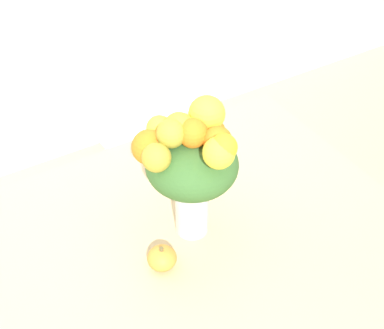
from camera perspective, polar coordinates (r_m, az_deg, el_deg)
dining_table at (r=1.80m, az=-0.23°, el=-9.73°), size 1.45×1.13×0.73m
flower_vase at (r=1.58m, az=-0.17°, el=0.24°), size 0.31×0.35×0.47m
pumpkin at (r=1.65m, az=-3.22°, el=-9.92°), size 0.09×0.09×0.08m
dining_chair_near_window at (r=2.59m, az=-4.97°, el=4.15°), size 0.44×0.44×1.00m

